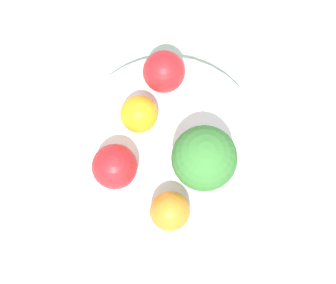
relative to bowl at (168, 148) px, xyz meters
The scene contains 8 objects.
ground_plane 0.03m from the bowl, ahead, with size 6.00×6.00×0.00m, color gray.
table_surface 0.02m from the bowl, ahead, with size 1.20×1.20×0.02m.
bowl is the anchor object (origin of this frame).
broccoli 0.07m from the bowl, 155.11° to the right, with size 0.06×0.06×0.07m.
apple_red 0.07m from the bowl, 88.22° to the left, with size 0.05×0.05×0.05m.
apple_green 0.08m from the bowl, 25.38° to the right, with size 0.04×0.04×0.04m.
orange_front 0.05m from the bowl, 19.12° to the left, with size 0.04×0.04×0.04m.
orange_back 0.08m from the bowl, 152.73° to the left, with size 0.04×0.04×0.04m.
Camera 1 is at (-0.14, 0.07, 0.61)m, focal length 60.00 mm.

